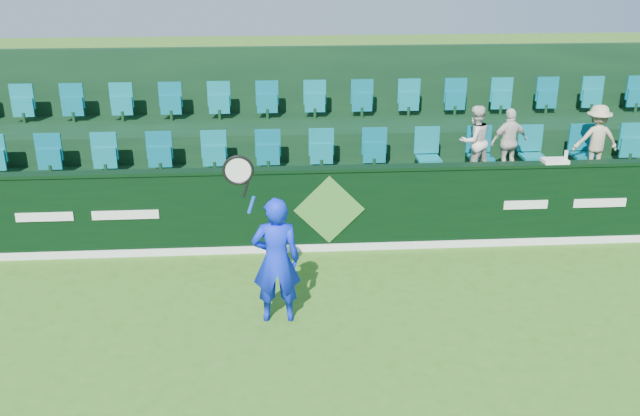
{
  "coord_description": "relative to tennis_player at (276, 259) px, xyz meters",
  "views": [
    {
      "loc": [
        -0.86,
        -6.32,
        4.65
      ],
      "look_at": [
        -0.22,
        2.8,
        1.15
      ],
      "focal_mm": 40.0,
      "sensor_mm": 36.0,
      "label": 1
    }
  ],
  "objects": [
    {
      "name": "ground",
      "position": [
        0.85,
        -1.82,
        -0.85
      ],
      "size": [
        60.0,
        60.0,
        0.0
      ],
      "primitive_type": "plane",
      "color": "#356B19",
      "rests_on": "ground"
    },
    {
      "name": "sponsor_hoarding",
      "position": [
        0.85,
        2.18,
        -0.18
      ],
      "size": [
        16.0,
        0.25,
        1.35
      ],
      "color": "black",
      "rests_on": "ground"
    },
    {
      "name": "stand_tier_front",
      "position": [
        0.85,
        3.28,
        -0.45
      ],
      "size": [
        16.0,
        2.0,
        0.8
      ],
      "primitive_type": "cube",
      "color": "black",
      "rests_on": "ground"
    },
    {
      "name": "stand_tier_back",
      "position": [
        0.85,
        5.18,
        -0.2
      ],
      "size": [
        16.0,
        1.8,
        1.3
      ],
      "primitive_type": "cube",
      "color": "black",
      "rests_on": "ground"
    },
    {
      "name": "stand_rear",
      "position": [
        0.85,
        5.62,
        0.36
      ],
      "size": [
        16.0,
        4.1,
        2.6
      ],
      "color": "black",
      "rests_on": "ground"
    },
    {
      "name": "seat_row_front",
      "position": [
        0.85,
        3.68,
        0.25
      ],
      "size": [
        13.5,
        0.5,
        0.6
      ],
      "primitive_type": "cube",
      "color": "#066073",
      "rests_on": "stand_tier_front"
    },
    {
      "name": "seat_row_back",
      "position": [
        0.85,
        5.48,
        0.75
      ],
      "size": [
        13.5,
        0.5,
        0.6
      ],
      "primitive_type": "cube",
      "color": "#066073",
      "rests_on": "stand_tier_back"
    },
    {
      "name": "tennis_player",
      "position": [
        0.0,
        0.0,
        0.0
      ],
      "size": [
        0.96,
        0.4,
        2.3
      ],
      "color": "#0E27F2",
      "rests_on": "ground"
    },
    {
      "name": "spectator_left",
      "position": [
        3.41,
        3.3,
        0.55
      ],
      "size": [
        0.72,
        0.64,
        1.21
      ],
      "primitive_type": "imported",
      "rotation": [
        0.0,
        0.0,
        3.52
      ],
      "color": "silver",
      "rests_on": "stand_tier_front"
    },
    {
      "name": "spectator_middle",
      "position": [
        4.02,
        3.3,
        0.52
      ],
      "size": [
        0.72,
        0.41,
        1.16
      ],
      "primitive_type": "imported",
      "rotation": [
        0.0,
        0.0,
        3.34
      ],
      "color": "silver",
      "rests_on": "stand_tier_front"
    },
    {
      "name": "spectator_right",
      "position": [
        5.54,
        3.3,
        0.54
      ],
      "size": [
        0.78,
        0.46,
        1.19
      ],
      "primitive_type": "imported",
      "rotation": [
        0.0,
        0.0,
        3.11
      ],
      "color": "#BFB086",
      "rests_on": "stand_tier_front"
    },
    {
      "name": "towel",
      "position": [
        4.38,
        2.18,
        0.53
      ],
      "size": [
        0.38,
        0.25,
        0.06
      ],
      "primitive_type": "cube",
      "color": "white",
      "rests_on": "sponsor_hoarding"
    },
    {
      "name": "drinks_bottle",
      "position": [
        4.55,
        2.18,
        0.59
      ],
      "size": [
        0.06,
        0.06,
        0.19
      ],
      "primitive_type": "cylinder",
      "color": "silver",
      "rests_on": "sponsor_hoarding"
    }
  ]
}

